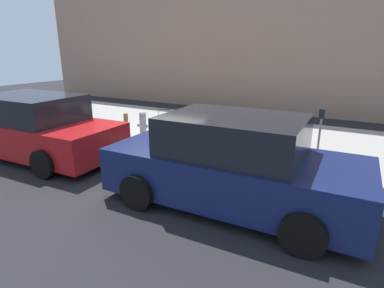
{
  "coord_description": "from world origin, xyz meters",
  "views": [
    {
      "loc": [
        -5.06,
        6.55,
        2.67
      ],
      "look_at": [
        -1.65,
        0.47,
        0.56
      ],
      "focal_mm": 29.05,
      "sensor_mm": 36.0,
      "label": 1
    }
  ],
  "objects_px": {
    "suitcase_red_2": "(226,137)",
    "suitcase_olive_1": "(244,141)",
    "parked_car_navy_0": "(233,164)",
    "suitcase_maroon_5": "(179,134)",
    "suitcase_silver_6": "(165,130)",
    "parking_meter": "(320,128)",
    "suitcase_black_3": "(209,137)",
    "parked_car_red_1": "(34,128)",
    "suitcase_navy_4": "(194,132)",
    "fire_hydrant": "(143,124)",
    "bollard_post": "(126,125)",
    "suitcase_teal_0": "(266,145)"
  },
  "relations": [
    {
      "from": "parked_car_red_1",
      "to": "suitcase_navy_4",
      "type": "bearing_deg",
      "value": -143.55
    },
    {
      "from": "parked_car_red_1",
      "to": "suitcase_teal_0",
      "type": "bearing_deg",
      "value": -155.28
    },
    {
      "from": "suitcase_teal_0",
      "to": "fire_hydrant",
      "type": "height_order",
      "value": "suitcase_teal_0"
    },
    {
      "from": "parking_meter",
      "to": "parked_car_red_1",
      "type": "relative_size",
      "value": 0.26
    },
    {
      "from": "parked_car_navy_0",
      "to": "suitcase_red_2",
      "type": "bearing_deg",
      "value": -64.47
    },
    {
      "from": "parking_meter",
      "to": "parked_car_red_1",
      "type": "bearing_deg",
      "value": 22.16
    },
    {
      "from": "suitcase_red_2",
      "to": "parked_car_red_1",
      "type": "relative_size",
      "value": 0.21
    },
    {
      "from": "suitcase_black_3",
      "to": "suitcase_maroon_5",
      "type": "xyz_separation_m",
      "value": [
        0.92,
        0.07,
        -0.02
      ]
    },
    {
      "from": "parking_meter",
      "to": "parked_car_red_1",
      "type": "height_order",
      "value": "parked_car_red_1"
    },
    {
      "from": "suitcase_olive_1",
      "to": "suitcase_black_3",
      "type": "bearing_deg",
      "value": -6.15
    },
    {
      "from": "fire_hydrant",
      "to": "parked_car_navy_0",
      "type": "bearing_deg",
      "value": 147.92
    },
    {
      "from": "suitcase_red_2",
      "to": "suitcase_olive_1",
      "type": "bearing_deg",
      "value": 172.18
    },
    {
      "from": "suitcase_black_3",
      "to": "parking_meter",
      "type": "bearing_deg",
      "value": -176.2
    },
    {
      "from": "suitcase_black_3",
      "to": "parked_car_red_1",
      "type": "height_order",
      "value": "parked_car_red_1"
    },
    {
      "from": "suitcase_silver_6",
      "to": "fire_hydrant",
      "type": "height_order",
      "value": "suitcase_silver_6"
    },
    {
      "from": "suitcase_maroon_5",
      "to": "suitcase_silver_6",
      "type": "bearing_deg",
      "value": -3.47
    },
    {
      "from": "suitcase_silver_6",
      "to": "parked_car_navy_0",
      "type": "distance_m",
      "value": 3.97
    },
    {
      "from": "suitcase_black_3",
      "to": "suitcase_navy_4",
      "type": "xyz_separation_m",
      "value": [
        0.46,
        0.01,
        0.08
      ]
    },
    {
      "from": "fire_hydrant",
      "to": "parked_car_red_1",
      "type": "relative_size",
      "value": 0.17
    },
    {
      "from": "suitcase_navy_4",
      "to": "fire_hydrant",
      "type": "height_order",
      "value": "fire_hydrant"
    },
    {
      "from": "suitcase_silver_6",
      "to": "fire_hydrant",
      "type": "relative_size",
      "value": 1.16
    },
    {
      "from": "suitcase_olive_1",
      "to": "bollard_post",
      "type": "height_order",
      "value": "suitcase_olive_1"
    },
    {
      "from": "suitcase_navy_4",
      "to": "parking_meter",
      "type": "xyz_separation_m",
      "value": [
        -3.2,
        -0.19,
        0.47
      ]
    },
    {
      "from": "suitcase_olive_1",
      "to": "suitcase_red_2",
      "type": "xyz_separation_m",
      "value": [
        0.52,
        -0.07,
        0.01
      ]
    },
    {
      "from": "suitcase_teal_0",
      "to": "parking_meter",
      "type": "height_order",
      "value": "parking_meter"
    },
    {
      "from": "suitcase_navy_4",
      "to": "fire_hydrant",
      "type": "relative_size",
      "value": 0.95
    },
    {
      "from": "suitcase_maroon_5",
      "to": "suitcase_olive_1",
      "type": "bearing_deg",
      "value": 178.68
    },
    {
      "from": "suitcase_maroon_5",
      "to": "bollard_post",
      "type": "distance_m",
      "value": 1.8
    },
    {
      "from": "suitcase_navy_4",
      "to": "parking_meter",
      "type": "bearing_deg",
      "value": -176.6
    },
    {
      "from": "parked_car_navy_0",
      "to": "suitcase_black_3",
      "type": "bearing_deg",
      "value": -55.97
    },
    {
      "from": "parked_car_navy_0",
      "to": "parked_car_red_1",
      "type": "xyz_separation_m",
      "value": [
        5.51,
        -0.0,
        -0.01
      ]
    },
    {
      "from": "suitcase_silver_6",
      "to": "parked_car_red_1",
      "type": "bearing_deg",
      "value": 45.58
    },
    {
      "from": "parked_car_navy_0",
      "to": "fire_hydrant",
      "type": "bearing_deg",
      "value": -32.08
    },
    {
      "from": "suitcase_maroon_5",
      "to": "suitcase_silver_6",
      "type": "distance_m",
      "value": 0.51
    },
    {
      "from": "suitcase_teal_0",
      "to": "suitcase_navy_4",
      "type": "distance_m",
      "value": 2.03
    },
    {
      "from": "suitcase_teal_0",
      "to": "suitcase_olive_1",
      "type": "xyz_separation_m",
      "value": [
        0.53,
        0.1,
        0.05
      ]
    },
    {
      "from": "suitcase_navy_4",
      "to": "bollard_post",
      "type": "distance_m",
      "value": 2.26
    },
    {
      "from": "suitcase_maroon_5",
      "to": "parking_meter",
      "type": "height_order",
      "value": "parking_meter"
    },
    {
      "from": "suitcase_red_2",
      "to": "parked_car_navy_0",
      "type": "xyz_separation_m",
      "value": [
        -1.17,
        2.45,
        0.25
      ]
    },
    {
      "from": "suitcase_red_2",
      "to": "suitcase_maroon_5",
      "type": "xyz_separation_m",
      "value": [
        1.43,
        0.03,
        -0.11
      ]
    },
    {
      "from": "suitcase_olive_1",
      "to": "parked_car_navy_0",
      "type": "bearing_deg",
      "value": 105.2
    },
    {
      "from": "parked_car_red_1",
      "to": "suitcase_red_2",
      "type": "bearing_deg",
      "value": -150.52
    },
    {
      "from": "suitcase_red_2",
      "to": "parked_car_navy_0",
      "type": "bearing_deg",
      "value": 115.53
    },
    {
      "from": "suitcase_red_2",
      "to": "suitcase_black_3",
      "type": "relative_size",
      "value": 1.22
    },
    {
      "from": "suitcase_maroon_5",
      "to": "suitcase_silver_6",
      "type": "relative_size",
      "value": 0.77
    },
    {
      "from": "suitcase_red_2",
      "to": "parking_meter",
      "type": "relative_size",
      "value": 0.8
    },
    {
      "from": "suitcase_navy_4",
      "to": "bollard_post",
      "type": "xyz_separation_m",
      "value": [
        2.25,
        0.21,
        -0.0
      ]
    },
    {
      "from": "suitcase_navy_4",
      "to": "suitcase_maroon_5",
      "type": "xyz_separation_m",
      "value": [
        0.45,
        0.06,
        -0.1
      ]
    },
    {
      "from": "suitcase_teal_0",
      "to": "suitcase_navy_4",
      "type": "relative_size",
      "value": 1.11
    },
    {
      "from": "suitcase_red_2",
      "to": "parked_car_red_1",
      "type": "bearing_deg",
      "value": 29.48
    }
  ]
}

